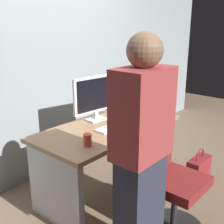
% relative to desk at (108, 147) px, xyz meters
% --- Properties ---
extents(ground_plane, '(9.00, 9.00, 0.00)m').
position_rel_desk_xyz_m(ground_plane, '(0.00, 0.00, -0.50)').
color(ground_plane, brown).
extents(wall_back, '(6.40, 0.10, 3.00)m').
position_rel_desk_xyz_m(wall_back, '(0.00, 0.86, 1.00)').
color(wall_back, gray).
rests_on(wall_back, ground).
extents(desk, '(1.47, 0.73, 0.72)m').
position_rel_desk_xyz_m(desk, '(0.00, 0.00, 0.00)').
color(desk, '#93704C').
rests_on(desk, ground).
extents(office_chair, '(0.52, 0.52, 0.94)m').
position_rel_desk_xyz_m(office_chair, '(-0.09, -0.75, -0.07)').
color(office_chair, black).
rests_on(office_chair, ground).
extents(person_at_desk, '(0.40, 0.24, 1.64)m').
position_rel_desk_xyz_m(person_at_desk, '(-0.56, -0.78, 0.34)').
color(person_at_desk, '#262838').
rests_on(person_at_desk, ground).
extents(monitor, '(0.54, 0.16, 0.46)m').
position_rel_desk_xyz_m(monitor, '(0.05, 0.21, 0.48)').
color(monitor, silver).
rests_on(monitor, desk).
extents(keyboard, '(0.43, 0.13, 0.02)m').
position_rel_desk_xyz_m(keyboard, '(0.01, -0.07, 0.23)').
color(keyboard, white).
rests_on(keyboard, desk).
extents(mouse, '(0.06, 0.10, 0.03)m').
position_rel_desk_xyz_m(mouse, '(0.30, -0.08, 0.24)').
color(mouse, white).
rests_on(mouse, desk).
extents(cup_near_keyboard, '(0.07, 0.07, 0.10)m').
position_rel_desk_xyz_m(cup_near_keyboard, '(-0.47, -0.19, 0.27)').
color(cup_near_keyboard, '#D84C3F').
rests_on(cup_near_keyboard, desk).
extents(book_stack, '(0.23, 0.19, 0.18)m').
position_rel_desk_xyz_m(book_stack, '(0.44, 0.09, 0.30)').
color(book_stack, red).
rests_on(book_stack, desk).
extents(cell_phone, '(0.12, 0.16, 0.01)m').
position_rel_desk_xyz_m(cell_phone, '(0.42, -0.20, 0.22)').
color(cell_phone, black).
rests_on(cell_phone, desk).
extents(handbag, '(0.34, 0.14, 0.38)m').
position_rel_desk_xyz_m(handbag, '(0.82, -0.61, -0.37)').
color(handbag, maroon).
rests_on(handbag, ground).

